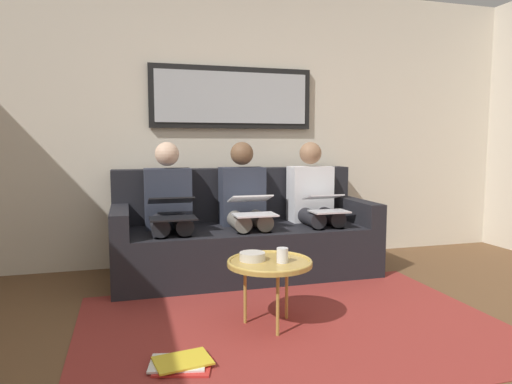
# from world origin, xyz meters

# --- Properties ---
(wall_rear) EXTENTS (6.00, 0.12, 2.60)m
(wall_rear) POSITION_xyz_m (0.00, -2.60, 1.30)
(wall_rear) COLOR beige
(wall_rear) RESTS_ON ground_plane
(area_rug) EXTENTS (2.60, 1.80, 0.01)m
(area_rug) POSITION_xyz_m (0.00, -0.85, 0.00)
(area_rug) COLOR maroon
(area_rug) RESTS_ON ground_plane
(couch) EXTENTS (2.20, 0.90, 0.90)m
(couch) POSITION_xyz_m (0.00, -2.12, 0.31)
(couch) COLOR black
(couch) RESTS_ON ground_plane
(framed_mirror) EXTENTS (1.53, 0.05, 0.57)m
(framed_mirror) POSITION_xyz_m (0.00, -2.51, 1.55)
(framed_mirror) COLOR black
(coffee_table) EXTENTS (0.52, 0.52, 0.42)m
(coffee_table) POSITION_xyz_m (0.14, -0.90, 0.40)
(coffee_table) COLOR tan
(coffee_table) RESTS_ON ground_plane
(cup) EXTENTS (0.07, 0.07, 0.09)m
(cup) POSITION_xyz_m (0.08, -0.85, 0.46)
(cup) COLOR silver
(cup) RESTS_ON coffee_table
(bowl) EXTENTS (0.16, 0.16, 0.05)m
(bowl) POSITION_xyz_m (0.24, -0.95, 0.44)
(bowl) COLOR beige
(bowl) RESTS_ON coffee_table
(person_left) EXTENTS (0.38, 0.58, 1.14)m
(person_left) POSITION_xyz_m (-0.64, -2.05, 0.61)
(person_left) COLOR silver
(person_left) RESTS_ON couch
(laptop_silver) EXTENTS (0.31, 0.34, 0.14)m
(laptop_silver) POSITION_xyz_m (-0.64, -1.80, 0.63)
(laptop_silver) COLOR silver
(person_middle) EXTENTS (0.38, 0.58, 1.14)m
(person_middle) POSITION_xyz_m (0.00, -2.05, 0.61)
(person_middle) COLOR #2D3342
(person_middle) RESTS_ON couch
(laptop_white) EXTENTS (0.34, 0.36, 0.16)m
(laptop_white) POSITION_xyz_m (0.00, -1.81, 0.63)
(laptop_white) COLOR white
(person_right) EXTENTS (0.38, 0.58, 1.14)m
(person_right) POSITION_xyz_m (0.64, -2.05, 0.61)
(person_right) COLOR #2D3342
(person_right) RESTS_ON couch
(laptop_black) EXTENTS (0.35, 0.38, 0.16)m
(laptop_black) POSITION_xyz_m (0.64, -1.81, 0.63)
(laptop_black) COLOR black
(magazine_stack) EXTENTS (0.34, 0.29, 0.03)m
(magazine_stack) POSITION_xyz_m (0.73, -0.52, 0.02)
(magazine_stack) COLOR red
(magazine_stack) RESTS_ON ground_plane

